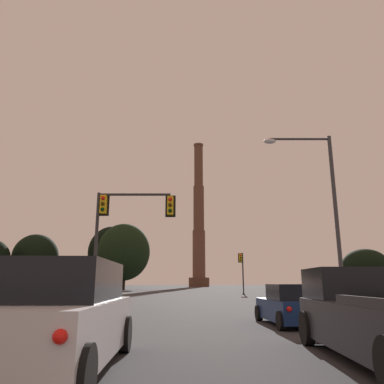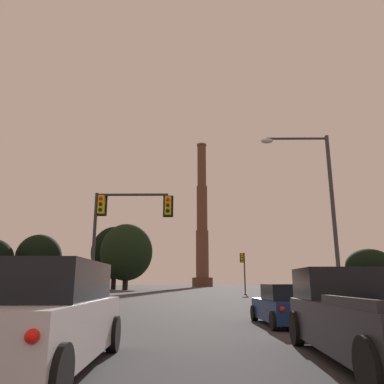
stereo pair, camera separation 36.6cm
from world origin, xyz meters
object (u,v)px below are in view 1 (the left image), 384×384
at_px(traffic_light_overhead_left, 123,220).
at_px(street_lamp, 325,201).
at_px(hatchback_right_lane_front, 293,306).
at_px(traffic_light_far_right, 243,267).
at_px(pickup_truck_right_lane_second, 381,318).
at_px(smokestack, 200,228).
at_px(suv_left_lane_second, 58,317).

xyz_separation_m(traffic_light_overhead_left, street_lamp, (10.56, -2.14, 0.64)).
xyz_separation_m(hatchback_right_lane_front, traffic_light_far_right, (3.12, 37.36, 2.95)).
bearing_deg(traffic_light_overhead_left, hatchback_right_lane_front, -40.75).
distance_m(pickup_truck_right_lane_second, traffic_light_overhead_left, 15.44).
xyz_separation_m(traffic_light_overhead_left, smokestack, (6.71, 133.68, 18.83)).
height_order(suv_left_lane_second, pickup_truck_right_lane_second, suv_left_lane_second).
relative_size(suv_left_lane_second, traffic_light_overhead_left, 0.77).
bearing_deg(suv_left_lane_second, smokestack, 85.71).
distance_m(traffic_light_overhead_left, smokestack, 135.17).
height_order(street_lamp, smokestack, smokestack).
xyz_separation_m(pickup_truck_right_lane_second, traffic_light_far_right, (3.01, 43.70, 2.81)).
bearing_deg(traffic_light_overhead_left, smokestack, 87.13).
bearing_deg(smokestack, traffic_light_far_right, -87.82).
bearing_deg(hatchback_right_lane_front, street_lamp, 52.03).
distance_m(suv_left_lane_second, traffic_light_overhead_left, 14.41).
height_order(pickup_truck_right_lane_second, traffic_light_far_right, traffic_light_far_right).
bearing_deg(smokestack, traffic_light_overhead_left, -92.87).
relative_size(hatchback_right_lane_front, smokestack, 0.07).
bearing_deg(traffic_light_far_right, traffic_light_overhead_left, -108.97).
bearing_deg(suv_left_lane_second, pickup_truck_right_lane_second, 6.69).
xyz_separation_m(hatchback_right_lane_front, traffic_light_overhead_left, (-7.50, 6.46, 4.22)).
height_order(hatchback_right_lane_front, traffic_light_overhead_left, traffic_light_overhead_left).
height_order(suv_left_lane_second, traffic_light_far_right, traffic_light_far_right).
relative_size(traffic_light_overhead_left, smokestack, 0.11).
height_order(pickup_truck_right_lane_second, street_lamp, street_lamp).
relative_size(hatchback_right_lane_front, suv_left_lane_second, 0.84).
distance_m(pickup_truck_right_lane_second, street_lamp, 12.03).
relative_size(pickup_truck_right_lane_second, traffic_light_far_right, 1.02).
bearing_deg(traffic_light_far_right, suv_left_lane_second, -101.49).
xyz_separation_m(suv_left_lane_second, street_lamp, (9.02, 11.63, 4.62)).
height_order(traffic_light_far_right, street_lamp, street_lamp).
distance_m(traffic_light_overhead_left, street_lamp, 10.79).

